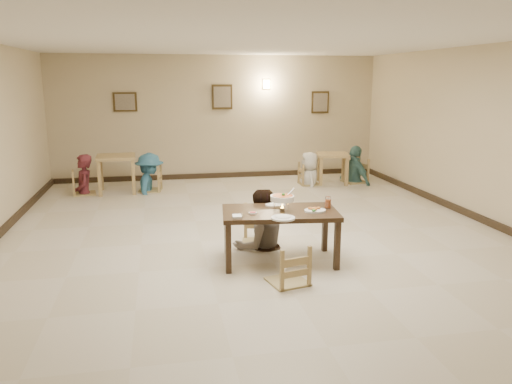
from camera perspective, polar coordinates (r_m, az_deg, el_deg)
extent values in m
plane|color=beige|center=(7.83, 0.19, -5.23)|extent=(10.00, 10.00, 0.00)
plane|color=silver|center=(7.47, 0.21, 17.21)|extent=(10.00, 10.00, 0.00)
plane|color=#C6B491|center=(12.43, -4.35, 8.47)|extent=(10.00, 0.00, 10.00)
plane|color=#C6B491|center=(2.88, 20.13, -6.68)|extent=(10.00, 0.00, 10.00)
plane|color=#C6B491|center=(9.16, 25.69, 5.75)|extent=(0.00, 10.00, 10.00)
cube|color=black|center=(12.59, -4.22, 1.91)|extent=(8.00, 0.06, 0.12)
cube|color=black|center=(9.40, 24.70, -2.98)|extent=(0.06, 10.00, 0.12)
cube|color=#342611|center=(12.30, -14.74, 9.92)|extent=(0.55, 0.03, 0.45)
cube|color=gray|center=(12.28, -14.74, 9.92)|extent=(0.45, 0.01, 0.37)
cube|color=#342611|center=(12.37, -3.89, 10.78)|extent=(0.50, 0.03, 0.60)
cube|color=gray|center=(12.35, -3.88, 10.78)|extent=(0.41, 0.01, 0.49)
cube|color=#342611|center=(12.93, 7.35, 10.13)|extent=(0.45, 0.03, 0.55)
cube|color=gray|center=(12.91, 7.37, 10.12)|extent=(0.37, 0.01, 0.45)
cube|color=#FFD88C|center=(12.55, 1.19, 12.21)|extent=(0.16, 0.05, 0.22)
cube|color=#342314|center=(6.65, 2.74, -2.39)|extent=(1.61, 1.02, 0.06)
cube|color=#342314|center=(6.36, -3.18, -6.48)|extent=(0.07, 0.07, 0.65)
cube|color=#342314|center=(6.54, 9.26, -6.09)|extent=(0.07, 0.07, 0.65)
cube|color=#342314|center=(7.06, -3.34, -4.52)|extent=(0.07, 0.07, 0.65)
cube|color=#342314|center=(7.22, 7.88, -4.22)|extent=(0.07, 0.07, 0.65)
cube|color=tan|center=(7.39, 0.34, -2.32)|extent=(0.51, 0.51, 0.06)
cube|color=tan|center=(6.03, 3.69, -6.49)|extent=(0.44, 0.44, 0.05)
imported|color=gray|center=(7.22, 0.49, 0.31)|extent=(0.96, 0.83, 1.73)
torus|color=silver|center=(6.62, 3.03, -1.01)|extent=(0.25, 0.25, 0.01)
cylinder|color=silver|center=(6.65, 3.02, -1.96)|extent=(0.07, 0.07, 0.04)
cone|color=#FFA526|center=(6.64, 3.02, -1.56)|extent=(0.04, 0.04, 0.06)
cylinder|color=white|center=(6.61, 3.03, -0.71)|extent=(0.32, 0.32, 0.07)
cylinder|color=#B04C21|center=(6.61, 3.04, -0.44)|extent=(0.27, 0.27, 0.02)
sphere|color=#2D7223|center=(6.60, 3.14, -0.30)|extent=(0.04, 0.04, 0.04)
cylinder|color=silver|center=(6.69, 3.93, -0.03)|extent=(0.15, 0.09, 0.10)
cylinder|color=silver|center=(6.72, 3.71, -1.41)|extent=(0.01, 0.01, 0.14)
cylinder|color=silver|center=(6.67, 2.10, -1.49)|extent=(0.01, 0.01, 0.14)
cylinder|color=silver|center=(6.53, 3.26, -1.80)|extent=(0.01, 0.01, 0.14)
cylinder|color=white|center=(6.90, 2.22, -1.49)|extent=(0.28, 0.28, 0.02)
ellipsoid|color=white|center=(6.89, 2.22, -1.44)|extent=(0.18, 0.15, 0.06)
cylinder|color=white|center=(6.25, 3.11, -2.99)|extent=(0.30, 0.30, 0.02)
ellipsoid|color=white|center=(6.25, 3.11, -2.92)|extent=(0.20, 0.17, 0.07)
cylinder|color=white|center=(6.63, 6.77, -2.13)|extent=(0.29, 0.29, 0.02)
sphere|color=#2D7223|center=(6.54, 6.61, -2.10)|extent=(0.05, 0.05, 0.05)
cylinder|color=white|center=(6.48, -0.37, -2.42)|extent=(0.11, 0.11, 0.02)
cylinder|color=maroon|center=(6.48, -0.37, -2.34)|extent=(0.08, 0.08, 0.01)
cube|color=white|center=(6.31, -2.19, -2.80)|extent=(0.12, 0.16, 0.03)
cube|color=silver|center=(6.39, -1.88, -2.65)|extent=(0.04, 0.16, 0.01)
cube|color=silver|center=(6.40, -1.63, -2.63)|extent=(0.04, 0.16, 0.01)
cylinder|color=white|center=(6.81, 8.23, -1.19)|extent=(0.08, 0.08, 0.16)
cylinder|color=#E05B18|center=(6.82, 8.22, -1.32)|extent=(0.07, 0.07, 0.12)
cube|color=#A88852|center=(11.21, -15.72, 3.88)|extent=(0.86, 0.86, 0.06)
cube|color=#A88852|center=(10.95, -17.45, 1.41)|extent=(0.07, 0.07, 0.75)
cube|color=#A88852|center=(10.93, -13.82, 1.61)|extent=(0.07, 0.07, 0.75)
cube|color=#A88852|center=(11.63, -17.27, 2.06)|extent=(0.07, 0.07, 0.75)
cube|color=#A88852|center=(11.61, -13.86, 2.25)|extent=(0.07, 0.07, 0.75)
cube|color=#A88852|center=(11.91, 8.78, 4.23)|extent=(0.87, 0.87, 0.06)
cube|color=#A88852|center=(11.65, 7.41, 2.30)|extent=(0.07, 0.07, 0.65)
cube|color=#A88852|center=(11.71, 10.31, 2.25)|extent=(0.07, 0.07, 0.65)
cube|color=#A88852|center=(12.23, 7.20, 2.80)|extent=(0.07, 0.07, 0.65)
cube|color=#A88852|center=(12.29, 9.97, 2.76)|extent=(0.07, 0.07, 0.65)
cube|color=tan|center=(11.30, -19.15, 1.99)|extent=(0.46, 0.46, 0.05)
cube|color=tan|center=(11.23, -12.10, 2.49)|extent=(0.48, 0.48, 0.05)
cube|color=tan|center=(11.74, 6.14, 2.98)|extent=(0.45, 0.45, 0.05)
cube|color=tan|center=(12.15, 11.29, 3.39)|extent=(0.51, 0.51, 0.05)
imported|color=maroon|center=(11.23, -19.30, 4.07)|extent=(0.51, 0.69, 1.72)
imported|color=teal|center=(11.17, -12.19, 4.37)|extent=(0.74, 1.15, 1.69)
imported|color=silver|center=(11.69, 6.18, 4.55)|extent=(0.53, 0.78, 1.53)
imported|color=slate|center=(12.10, 11.37, 5.21)|extent=(0.73, 1.12, 1.77)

